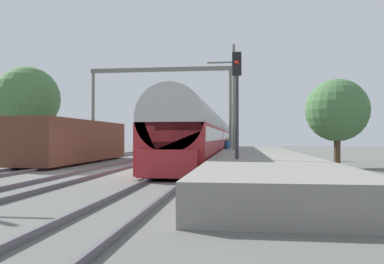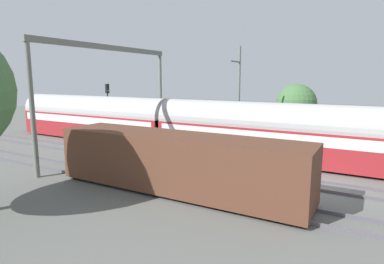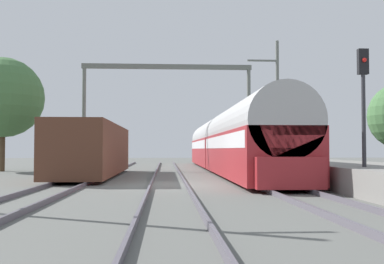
% 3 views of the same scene
% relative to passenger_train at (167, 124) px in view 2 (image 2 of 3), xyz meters
% --- Properties ---
extents(ground, '(120.00, 120.00, 0.00)m').
position_rel_passenger_train_xyz_m(ground, '(-4.13, -12.06, -1.97)').
color(ground, '#5E605B').
extents(track_far_west, '(1.52, 60.00, 0.16)m').
position_rel_passenger_train_xyz_m(track_far_west, '(-8.26, -12.06, -1.89)').
color(track_far_west, '#59555E').
rests_on(track_far_west, ground).
extents(track_west, '(1.52, 60.00, 0.16)m').
position_rel_passenger_train_xyz_m(track_west, '(-4.13, -12.06, -1.89)').
color(track_west, '#59555E').
rests_on(track_west, ground).
extents(track_east, '(1.52, 60.00, 0.16)m').
position_rel_passenger_train_xyz_m(track_east, '(0.00, -12.06, -1.89)').
color(track_east, '#59555E').
rests_on(track_east, ground).
extents(platform, '(4.40, 28.00, 0.90)m').
position_rel_passenger_train_xyz_m(platform, '(3.82, -10.06, -1.52)').
color(platform, gray).
rests_on(platform, ground).
extents(passenger_train, '(2.93, 32.85, 3.82)m').
position_rel_passenger_train_xyz_m(passenger_train, '(0.00, 0.00, 0.00)').
color(passenger_train, maroon).
rests_on(passenger_train, ground).
extents(freight_car, '(2.80, 13.00, 2.70)m').
position_rel_passenger_train_xyz_m(freight_car, '(-8.26, -6.10, -0.50)').
color(freight_car, '#563323').
rests_on(freight_car, ground).
extents(person_crossing, '(0.44, 0.46, 1.73)m').
position_rel_passenger_train_xyz_m(person_crossing, '(1.90, -3.47, -0.94)').
color(person_crossing, black).
rests_on(person_crossing, ground).
extents(railway_signal_far, '(0.36, 0.30, 5.04)m').
position_rel_passenger_train_xyz_m(railway_signal_far, '(1.92, 8.21, 1.25)').
color(railway_signal_far, '#2D2D33').
rests_on(railway_signal_far, ground).
extents(catenary_gantry, '(12.66, 0.28, 7.86)m').
position_rel_passenger_train_xyz_m(catenary_gantry, '(-4.13, 2.06, 3.67)').
color(catenary_gantry, slate).
rests_on(catenary_gantry, ground).
extents(catenary_pole_east_mid, '(1.90, 0.20, 8.00)m').
position_rel_passenger_train_xyz_m(catenary_pole_east_mid, '(2.35, -5.09, 2.18)').
color(catenary_pole_east_mid, slate).
rests_on(catenary_pole_east_mid, ground).
extents(tree_east_background, '(3.57, 3.57, 5.08)m').
position_rel_passenger_train_xyz_m(tree_east_background, '(8.33, -8.25, 1.31)').
color(tree_east_background, '#4C3826').
rests_on(tree_east_background, ground).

